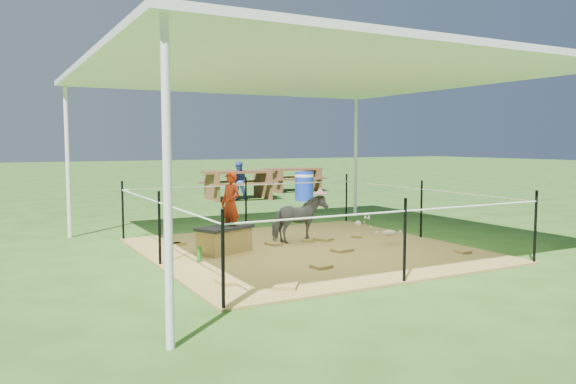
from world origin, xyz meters
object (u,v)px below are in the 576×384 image
pony (299,219)px  straw_bale (225,241)px  picnic_table_far (293,180)px  woman (231,197)px  foal (389,231)px  picnic_table_near (238,185)px  distant_person (238,181)px  green_bottle (199,254)px  trash_barrel (304,186)px

pony → straw_bale: bearing=94.3°
straw_bale → picnic_table_far: bearing=55.9°
woman → foal: size_ratio=1.22×
foal → picnic_table_near: size_ratio=0.38×
picnic_table_far → pony: bearing=-116.5°
foal → distant_person: 7.96m
green_bottle → foal: foal is taller
green_bottle → foal: size_ratio=0.28×
distant_person → foal: bearing=105.8°
foal → picnic_table_near: 8.08m
trash_barrel → distant_person: distant_person is taller
trash_barrel → green_bottle: bearing=-129.5°
trash_barrel → picnic_table_near: 1.95m
straw_bale → green_bottle: bearing=-140.7°
straw_bale → woman: (0.10, 0.00, 0.64)m
woman → pony: 1.36m
green_bottle → trash_barrel: trash_barrel is taller
trash_barrel → picnic_table_near: bearing=140.7°
straw_bale → trash_barrel: size_ratio=0.95×
picnic_table_near → green_bottle: bearing=-112.1°
picnic_table_near → distant_person: distant_person is taller
straw_bale → green_bottle: size_ratio=3.60×
foal → picnic_table_far: size_ratio=0.41×
pony → picnic_table_near: bearing=-20.6°
picnic_table_near → foal: bearing=-91.6°
green_bottle → trash_barrel: size_ratio=0.26×
pony → picnic_table_far: bearing=-33.3°
woman → trash_barrel: (4.79, 6.16, -0.43)m
distant_person → green_bottle: bearing=85.0°
foal → woman: bearing=179.0°
pony → picnic_table_near: (2.01, 7.17, 0.00)m
woman → picnic_table_far: bearing=122.7°
pony → foal: 1.45m
green_bottle → pony: 2.06m
woman → picnic_table_near: 8.10m
picnic_table_far → foal: bearing=-108.6°
picnic_table_near → trash_barrel: bearing=-34.8°
picnic_table_far → distant_person: 3.31m
foal → distant_person: size_ratio=0.69×
straw_bale → pony: pony is taller
picnic_table_near → pony: bearing=-101.1°
woman → green_bottle: 1.06m
pony → picnic_table_far: (4.76, 8.84, -0.02)m
woman → foal: 2.58m
trash_barrel → distant_person: 1.91m
straw_bale → picnic_table_far: 10.94m
foal → picnic_table_far: picnic_table_far is taller
pony → foal: pony is taller
straw_bale → picnic_table_near: size_ratio=0.39×
woman → green_bottle: (-0.65, -0.45, -0.71)m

